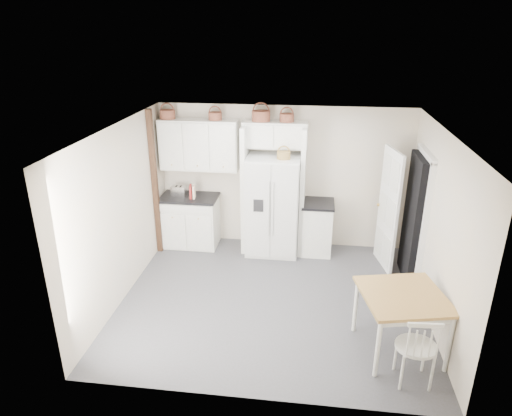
# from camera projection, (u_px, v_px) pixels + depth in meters

# --- Properties ---
(floor) EXTENTS (4.50, 4.50, 0.00)m
(floor) POSITION_uv_depth(u_px,v_px,m) (272.00, 299.00, 6.94)
(floor) COLOR #404040
(floor) RESTS_ON ground
(ceiling) EXTENTS (4.50, 4.50, 0.00)m
(ceiling) POSITION_uv_depth(u_px,v_px,m) (274.00, 130.00, 5.96)
(ceiling) COLOR white
(ceiling) RESTS_ON wall_back
(wall_back) EXTENTS (4.50, 0.00, 4.50)m
(wall_back) POSITION_uv_depth(u_px,v_px,m) (283.00, 177.00, 8.29)
(wall_back) COLOR beige
(wall_back) RESTS_ON floor
(wall_left) EXTENTS (0.00, 4.00, 4.00)m
(wall_left) POSITION_uv_depth(u_px,v_px,m) (121.00, 213.00, 6.72)
(wall_left) COLOR beige
(wall_left) RESTS_ON floor
(wall_right) EXTENTS (0.00, 4.00, 4.00)m
(wall_right) POSITION_uv_depth(u_px,v_px,m) (438.00, 230.00, 6.18)
(wall_right) COLOR beige
(wall_right) RESTS_ON floor
(refrigerator) EXTENTS (0.92, 0.74, 1.79)m
(refrigerator) POSITION_uv_depth(u_px,v_px,m) (273.00, 205.00, 8.11)
(refrigerator) COLOR silver
(refrigerator) RESTS_ON floor
(base_cab_left) EXTENTS (1.00, 0.63, 0.92)m
(base_cab_left) POSITION_uv_depth(u_px,v_px,m) (191.00, 221.00, 8.53)
(base_cab_left) COLOR silver
(base_cab_left) RESTS_ON floor
(base_cab_right) EXTENTS (0.52, 0.63, 0.92)m
(base_cab_right) POSITION_uv_depth(u_px,v_px,m) (317.00, 228.00, 8.25)
(base_cab_right) COLOR silver
(base_cab_right) RESTS_ON floor
(dining_table) EXTENTS (1.18, 1.18, 0.82)m
(dining_table) POSITION_uv_depth(u_px,v_px,m) (400.00, 323.00, 5.73)
(dining_table) COLOR olive
(dining_table) RESTS_ON floor
(windsor_chair) EXTENTS (0.50, 0.46, 0.97)m
(windsor_chair) POSITION_uv_depth(u_px,v_px,m) (416.00, 346.00, 5.19)
(windsor_chair) COLOR silver
(windsor_chair) RESTS_ON floor
(counter_left) EXTENTS (1.04, 0.67, 0.04)m
(counter_left) POSITION_uv_depth(u_px,v_px,m) (189.00, 197.00, 8.35)
(counter_left) COLOR black
(counter_left) RESTS_ON base_cab_left
(counter_right) EXTENTS (0.57, 0.67, 0.04)m
(counter_right) POSITION_uv_depth(u_px,v_px,m) (318.00, 203.00, 8.07)
(counter_right) COLOR black
(counter_right) RESTS_ON base_cab_right
(toaster) EXTENTS (0.27, 0.17, 0.18)m
(toaster) POSITION_uv_depth(u_px,v_px,m) (179.00, 191.00, 8.34)
(toaster) COLOR silver
(toaster) RESTS_ON counter_left
(cookbook_red) EXTENTS (0.06, 0.17, 0.24)m
(cookbook_red) POSITION_uv_depth(u_px,v_px,m) (191.00, 191.00, 8.21)
(cookbook_red) COLOR maroon
(cookbook_red) RESTS_ON counter_left
(cookbook_cream) EXTENTS (0.05, 0.16, 0.24)m
(cookbook_cream) POSITION_uv_depth(u_px,v_px,m) (194.00, 192.00, 8.21)
(cookbook_cream) COLOR beige
(cookbook_cream) RESTS_ON counter_left
(basket_upper_a) EXTENTS (0.27, 0.27, 0.15)m
(basket_upper_a) POSITION_uv_depth(u_px,v_px,m) (168.00, 114.00, 7.95)
(basket_upper_a) COLOR brown
(basket_upper_a) RESTS_ON upper_cabinet
(basket_upper_c) EXTENTS (0.23, 0.23, 0.14)m
(basket_upper_c) POSITION_uv_depth(u_px,v_px,m) (215.00, 116.00, 7.85)
(basket_upper_c) COLOR brown
(basket_upper_c) RESTS_ON upper_cabinet
(basket_bridge_a) EXTENTS (0.31, 0.31, 0.18)m
(basket_bridge_a) POSITION_uv_depth(u_px,v_px,m) (261.00, 116.00, 7.75)
(basket_bridge_a) COLOR brown
(basket_bridge_a) RESTS_ON bridge_cabinet
(basket_bridge_b) EXTENTS (0.24, 0.24, 0.14)m
(basket_bridge_b) POSITION_uv_depth(u_px,v_px,m) (287.00, 118.00, 7.71)
(basket_bridge_b) COLOR brown
(basket_bridge_b) RESTS_ON bridge_cabinet
(basket_fridge_b) EXTENTS (0.23, 0.23, 0.12)m
(basket_fridge_b) POSITION_uv_depth(u_px,v_px,m) (284.00, 155.00, 7.64)
(basket_fridge_b) COLOR brown
(basket_fridge_b) RESTS_ON refrigerator
(upper_cabinet) EXTENTS (1.40, 0.34, 0.90)m
(upper_cabinet) POSITION_uv_depth(u_px,v_px,m) (199.00, 145.00, 8.09)
(upper_cabinet) COLOR silver
(upper_cabinet) RESTS_ON wall_back
(bridge_cabinet) EXTENTS (1.12, 0.34, 0.45)m
(bridge_cabinet) POSITION_uv_depth(u_px,v_px,m) (275.00, 135.00, 7.84)
(bridge_cabinet) COLOR silver
(bridge_cabinet) RESTS_ON wall_back
(fridge_panel_left) EXTENTS (0.08, 0.60, 2.30)m
(fridge_panel_left) POSITION_uv_depth(u_px,v_px,m) (245.00, 189.00, 8.15)
(fridge_panel_left) COLOR silver
(fridge_panel_left) RESTS_ON floor
(fridge_panel_right) EXTENTS (0.08, 0.60, 2.30)m
(fridge_panel_right) POSITION_uv_depth(u_px,v_px,m) (302.00, 192.00, 8.03)
(fridge_panel_right) COLOR silver
(fridge_panel_right) RESTS_ON floor
(trim_post) EXTENTS (0.09, 0.09, 2.60)m
(trim_post) POSITION_uv_depth(u_px,v_px,m) (155.00, 184.00, 7.95)
(trim_post) COLOR black
(trim_post) RESTS_ON floor
(doorway_void) EXTENTS (0.18, 0.85, 2.05)m
(doorway_void) POSITION_uv_depth(u_px,v_px,m) (414.00, 219.00, 7.22)
(doorway_void) COLOR black
(doorway_void) RESTS_ON floor
(door_slab) EXTENTS (0.21, 0.79, 2.05)m
(door_slab) POSITION_uv_depth(u_px,v_px,m) (388.00, 210.00, 7.57)
(door_slab) COLOR white
(door_slab) RESTS_ON floor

